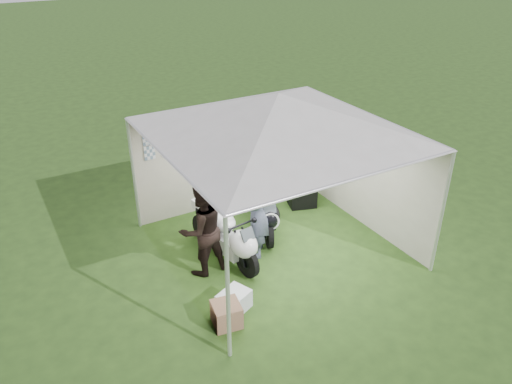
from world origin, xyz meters
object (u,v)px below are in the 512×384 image
motorcycle_black (264,207)px  equipment_box (302,194)px  paddock_stand (257,202)px  motorcycle_white (227,235)px  canopy_tent (277,117)px  crate_0 (234,301)px  person_dark_jacket (202,229)px  crate_1 (227,314)px  person_blue_jacket (258,213)px

motorcycle_black → equipment_box: 1.34m
motorcycle_black → paddock_stand: motorcycle_black is taller
motorcycle_white → equipment_box: size_ratio=3.48×
canopy_tent → crate_0: (-1.50, -1.21, -2.41)m
paddock_stand → person_dark_jacket: 2.52m
motorcycle_black → crate_0: (-1.61, -1.80, -0.38)m
crate_1 → crate_0: bearing=43.0°
motorcycle_white → crate_0: (-0.52, -1.24, -0.37)m
paddock_stand → crate_1: 3.60m
canopy_tent → person_dark_jacket: bearing=-178.2°
person_dark_jacket → crate_1: bearing=74.0°
motorcycle_white → paddock_stand: size_ratio=5.31×
canopy_tent → crate_0: bearing=-141.1°
equipment_box → crate_1: (-3.09, -2.49, -0.09)m
person_blue_jacket → motorcycle_white: bearing=-65.7°
canopy_tent → paddock_stand: 2.85m
motorcycle_white → motorcycle_black: size_ratio=1.04×
paddock_stand → person_dark_jacket: (-1.92, -1.46, 0.72)m
person_blue_jacket → crate_1: 2.05m
motorcycle_black → person_dark_jacket: 1.75m
crate_1 → motorcycle_black: bearing=47.5°
motorcycle_white → crate_1: bearing=-126.2°
person_blue_jacket → crate_1: (-1.34, -1.38, -0.68)m
paddock_stand → person_dark_jacket: bearing=-142.8°
equipment_box → motorcycle_white: bearing=-156.3°
person_blue_jacket → crate_1: bearing=-11.8°
motorcycle_white → person_dark_jacket: 0.60m
motorcycle_white → person_blue_jacket: size_ratio=1.12×
crate_1 → canopy_tent: bearing=39.5°
crate_0 → crate_1: bearing=-137.0°
canopy_tent → paddock_stand: size_ratio=15.47×
canopy_tent → crate_1: canopy_tent is taller
canopy_tent → motorcycle_white: (-0.98, 0.02, -2.04)m
motorcycle_white → crate_1: motorcycle_white is taller
canopy_tent → equipment_box: bearing=38.0°
motorcycle_white → person_dark_jacket: size_ratio=1.13×
equipment_box → crate_1: 3.97m
motorcycle_white → paddock_stand: 2.02m
person_blue_jacket → equipment_box: size_ratio=3.10×
person_dark_jacket → crate_0: person_dark_jacket is taller
paddock_stand → motorcycle_black: bearing=-111.2°
motorcycle_white → paddock_stand: (1.42, 1.39, -0.40)m
crate_0 → motorcycle_black: bearing=48.1°
canopy_tent → person_blue_jacket: canopy_tent is taller
motorcycle_white → paddock_stand: motorcycle_white is taller
motorcycle_white → crate_0: bearing=-121.4°
motorcycle_white → motorcycle_black: 1.23m
motorcycle_black → crate_1: motorcycle_black is taller
canopy_tent → crate_1: 3.29m
crate_0 → motorcycle_white: bearing=67.2°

